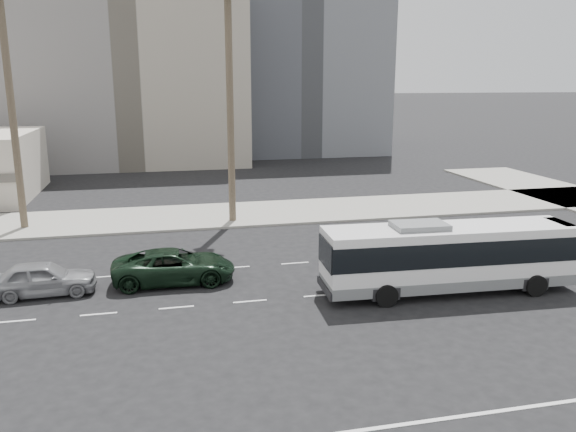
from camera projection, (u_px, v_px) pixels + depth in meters
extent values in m
plane|color=black|center=(386.00, 290.00, 24.93)|extent=(700.00, 700.00, 0.00)
cube|color=gray|center=(300.00, 211.00, 39.62)|extent=(120.00, 7.00, 0.15)
cube|color=gray|center=(130.00, 79.00, 62.92)|extent=(24.00, 18.00, 18.00)
cube|color=#50535A|center=(292.00, 47.00, 72.94)|extent=(20.00, 20.00, 26.00)
cube|color=beige|center=(170.00, 50.00, 256.45)|extent=(42.00, 42.00, 44.00)
cube|color=slate|center=(281.00, 17.00, 244.59)|extent=(26.00, 26.00, 70.00)
cube|color=slate|center=(318.00, 35.00, 279.60)|extent=(22.00, 22.00, 60.00)
cube|color=silver|center=(449.00, 254.00, 24.42)|extent=(10.93, 2.88, 2.43)
cube|color=black|center=(449.00, 247.00, 24.34)|extent=(10.99, 2.94, 1.03)
cube|color=slate|center=(447.00, 278.00, 24.67)|extent=(10.95, 2.92, 0.47)
cube|color=slate|center=(420.00, 226.00, 23.81)|extent=(2.31, 1.60, 0.28)
cube|color=#262628|center=(556.00, 223.00, 25.28)|extent=(0.64, 1.70, 0.28)
cylinder|color=black|center=(535.00, 284.00, 24.31)|extent=(0.93, 0.28, 0.93)
cylinder|color=black|center=(502.00, 267.00, 26.58)|extent=(0.93, 0.28, 0.93)
cylinder|color=black|center=(389.00, 297.00, 22.88)|extent=(0.93, 0.28, 0.93)
cylinder|color=black|center=(368.00, 277.00, 25.15)|extent=(0.93, 0.28, 0.93)
imported|color=black|center=(174.00, 266.00, 25.75)|extent=(2.65, 5.51, 1.52)
imported|color=gray|center=(43.00, 278.00, 24.22)|extent=(1.92, 4.42, 1.48)
cylinder|color=brown|center=(230.00, 110.00, 35.10)|extent=(0.39, 0.39, 14.32)
cylinder|color=brown|center=(12.00, 108.00, 33.36)|extent=(0.46, 0.46, 14.67)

